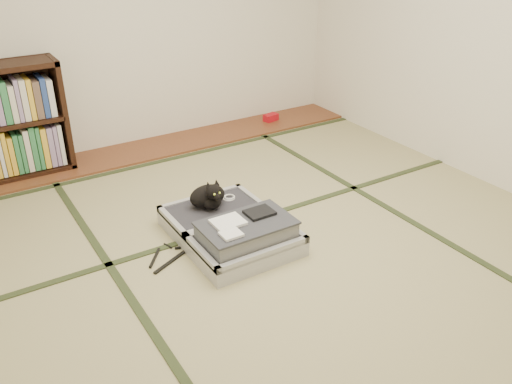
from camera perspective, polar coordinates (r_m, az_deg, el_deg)
floor at (r=3.56m, az=2.30°, el=-5.97°), size 4.50×4.50×0.00m
wood_strip at (r=5.14m, az=-10.25°, el=4.67°), size 4.00×0.50×0.02m
red_item at (r=5.70m, az=1.57°, el=7.86°), size 0.17×0.12×0.07m
room_shell at (r=3.02m, az=2.84°, el=17.90°), size 4.50×4.50×4.50m
tatami_borders at (r=3.92m, az=-1.74°, el=-2.55°), size 4.00×4.50×0.01m
suitcase at (r=3.58m, az=-2.48°, el=-4.00°), size 0.66×0.89×0.26m
cat at (r=3.74m, az=-4.98°, el=-0.44°), size 0.30×0.30×0.24m
cable_coil at (r=3.89m, az=-2.86°, el=-0.59°), size 0.09×0.09×0.02m
hanger at (r=3.53m, az=-8.51°, el=-6.49°), size 0.43×0.29×0.01m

